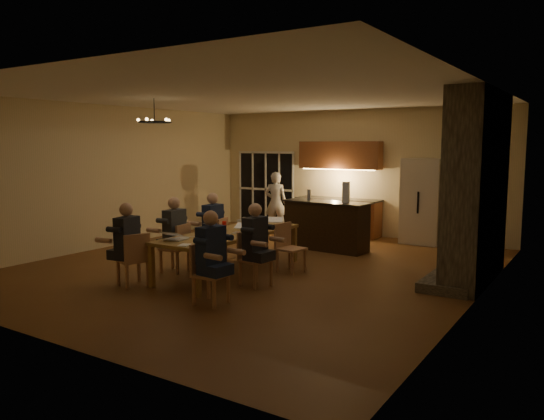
{
  "coord_description": "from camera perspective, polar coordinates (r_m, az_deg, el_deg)",
  "views": [
    {
      "loc": [
        5.59,
        -8.15,
        2.32
      ],
      "look_at": [
        0.17,
        0.3,
        1.08
      ],
      "focal_mm": 35.0,
      "sensor_mm": 36.0,
      "label": 1
    }
  ],
  "objects": [
    {
      "name": "mug_back",
      "position": [
        10.44,
        -3.54,
        -1.32
      ],
      "size": [
        0.09,
        0.09,
        0.1
      ],
      "primitive_type": "cylinder",
      "color": "white",
      "rests_on": "dining_table"
    },
    {
      "name": "redcup_mid",
      "position": [
        10.13,
        -5.15,
        -1.54
      ],
      "size": [
        0.08,
        0.08,
        0.12
      ],
      "primitive_type": "cylinder",
      "color": "red",
      "rests_on": "dining_table"
    },
    {
      "name": "standing_person",
      "position": [
        13.88,
        0.4,
        0.8
      ],
      "size": [
        0.68,
        0.56,
        1.62
      ],
      "primitive_type": "imported",
      "rotation": [
        0.0,
        0.0,
        3.48
      ],
      "color": "silver",
      "rests_on": "ground"
    },
    {
      "name": "notepad",
      "position": [
        8.42,
        -9.41,
        -3.74
      ],
      "size": [
        0.21,
        0.25,
        0.01
      ],
      "primitive_type": "cube",
      "rotation": [
        0.0,
        0.0,
        0.33
      ],
      "color": "white",
      "rests_on": "dining_table"
    },
    {
      "name": "french_doors",
      "position": [
        15.15,
        -0.62,
        2.25
      ],
      "size": [
        1.86,
        0.08,
        2.1
      ],
      "primitive_type": "cube",
      "color": "black",
      "rests_on": "ground"
    },
    {
      "name": "person_left_far",
      "position": [
        10.52,
        -6.36,
        -1.9
      ],
      "size": [
        0.6,
        0.6,
        1.38
      ],
      "primitive_type": null,
      "rotation": [
        0.0,
        0.0,
        -1.57
      ],
      "color": "#1B2545",
      "rests_on": "ground"
    },
    {
      "name": "floor",
      "position": [
        10.15,
        -1.73,
        -6.16
      ],
      "size": [
        9.0,
        9.0,
        0.0
      ],
      "primitive_type": "plane",
      "color": "brown",
      "rests_on": "ground"
    },
    {
      "name": "chair_right_mid",
      "position": [
        8.75,
        -1.77,
        -5.32
      ],
      "size": [
        0.53,
        0.53,
        0.89
      ],
      "primitive_type": null,
      "rotation": [
        0.0,
        0.0,
        1.33
      ],
      "color": "tan",
      "rests_on": "ground"
    },
    {
      "name": "laptop_f",
      "position": [
        10.17,
        0.26,
        -1.17
      ],
      "size": [
        0.42,
        0.41,
        0.23
      ],
      "primitive_type": null,
      "rotation": [
        0.0,
        0.0,
        0.56
      ],
      "color": "silver",
      "rests_on": "dining_table"
    },
    {
      "name": "bar_island",
      "position": [
        11.78,
        5.86,
        -1.67
      ],
      "size": [
        1.99,
        0.81,
        1.08
      ],
      "primitive_type": "cube",
      "rotation": [
        0.0,
        0.0,
        -0.07
      ],
      "color": "black",
      "rests_on": "ground"
    },
    {
      "name": "right_wall",
      "position": [
        8.33,
        21.7,
        1.61
      ],
      "size": [
        0.04,
        9.0,
        3.2
      ],
      "primitive_type": "cube",
      "color": "beige",
      "rests_on": "ground"
    },
    {
      "name": "fireplace",
      "position": [
        9.56,
        21.21,
        2.27
      ],
      "size": [
        0.58,
        2.5,
        3.2
      ],
      "primitive_type": "cube",
      "color": "#686152",
      "rests_on": "ground"
    },
    {
      "name": "chair_right_near",
      "position": [
        7.82,
        -6.57,
        -6.86
      ],
      "size": [
        0.46,
        0.46,
        0.89
      ],
      "primitive_type": null,
      "rotation": [
        0.0,
        0.0,
        1.63
      ],
      "color": "tan",
      "rests_on": "ground"
    },
    {
      "name": "left_wall",
      "position": [
        12.62,
        -17.03,
        3.48
      ],
      "size": [
        0.04,
        9.0,
        3.2
      ],
      "primitive_type": "cube",
      "color": "beige",
      "rests_on": "ground"
    },
    {
      "name": "can_silver",
      "position": [
        8.97,
        -7.05,
        -2.68
      ],
      "size": [
        0.07,
        0.07,
        0.12
      ],
      "primitive_type": "cylinder",
      "color": "#B2B2B7",
      "rests_on": "dining_table"
    },
    {
      "name": "person_right_near",
      "position": [
        7.76,
        -6.56,
        -5.11
      ],
      "size": [
        0.66,
        0.66,
        1.38
      ],
      "primitive_type": null,
      "rotation": [
        0.0,
        0.0,
        1.46
      ],
      "color": "#1B2545",
      "rests_on": "ground"
    },
    {
      "name": "chandelier",
      "position": [
        10.6,
        -12.53,
        9.22
      ],
      "size": [
        0.65,
        0.65,
        0.03
      ],
      "primitive_type": "torus",
      "color": "black",
      "rests_on": "ceiling"
    },
    {
      "name": "dining_table",
      "position": [
        9.63,
        -4.53,
        -4.61
      ],
      "size": [
        1.1,
        3.05,
        0.75
      ],
      "primitive_type": "cube",
      "color": "#B38D47",
      "rests_on": "ground"
    },
    {
      "name": "chair_left_far",
      "position": [
        10.54,
        -6.29,
        -3.23
      ],
      "size": [
        0.53,
        0.53,
        0.89
      ],
      "primitive_type": null,
      "rotation": [
        0.0,
        0.0,
        -1.32
      ],
      "color": "tan",
      "rests_on": "ground"
    },
    {
      "name": "redcup_near",
      "position": [
        8.36,
        -7.88,
        -3.41
      ],
      "size": [
        0.09,
        0.09,
        0.12
      ],
      "primitive_type": "cylinder",
      "color": "red",
      "rests_on": "dining_table"
    },
    {
      "name": "bar_bottle",
      "position": [
        11.93,
        3.98,
        1.65
      ],
      "size": [
        0.08,
        0.08,
        0.24
      ],
      "primitive_type": "cylinder",
      "color": "#99999E",
      "rests_on": "bar_island"
    },
    {
      "name": "chair_right_far",
      "position": [
        9.67,
        2.06,
        -4.12
      ],
      "size": [
        0.51,
        0.51,
        0.89
      ],
      "primitive_type": null,
      "rotation": [
        0.0,
        0.0,
        1.41
      ],
      "color": "tan",
      "rests_on": "ground"
    },
    {
      "name": "ceiling",
      "position": [
        9.92,
        -1.8,
        12.26
      ],
      "size": [
        8.0,
        9.0,
        0.04
      ],
      "primitive_type": "cube",
      "color": "white",
      "rests_on": "back_wall"
    },
    {
      "name": "mug_front",
      "position": [
        9.26,
        -6.51,
        -2.43
      ],
      "size": [
        0.08,
        0.08,
        0.1
      ],
      "primitive_type": "cylinder",
      "color": "white",
      "rests_on": "dining_table"
    },
    {
      "name": "bar_blender",
      "position": [
        11.44,
        7.96,
        1.9
      ],
      "size": [
        0.17,
        0.17,
        0.45
      ],
      "primitive_type": "cube",
      "rotation": [
        0.0,
        0.0,
        0.25
      ],
      "color": "silver",
      "rests_on": "bar_island"
    },
    {
      "name": "can_right",
      "position": [
        9.59,
        -1.32,
        -2.0
      ],
      "size": [
        0.07,
        0.07,
        0.12
      ],
      "primitive_type": "cylinder",
      "color": "#B2B2B7",
      "rests_on": "dining_table"
    },
    {
      "name": "person_right_mid",
      "position": [
        8.65,
        -1.82,
        -3.79
      ],
      "size": [
        0.65,
        0.65,
        1.38
      ],
      "primitive_type": null,
      "rotation": [
        0.0,
        0.0,
        1.49
      ],
      "color": "#22242C",
      "rests_on": "ground"
    },
    {
      "name": "laptop_a",
      "position": [
        8.89,
        -10.43,
        -2.48
      ],
      "size": [
        0.36,
        0.33,
        0.23
      ],
      "primitive_type": null,
      "rotation": [
        0.0,
        0.0,
        3.32
      ],
      "color": "silver",
      "rests_on": "dining_table"
    },
    {
      "name": "chair_left_mid",
      "position": [
        9.86,
        -10.43,
        -4.01
      ],
      "size": [
        0.5,
        0.5,
        0.89
      ],
      "primitive_type": null,
      "rotation": [
        0.0,
        0.0,
        -1.43
      ],
      "color": "tan",
      "rests_on": "ground"
    },
    {
      "name": "laptop_e",
      "position": [
        10.5,
        -1.93,
        -0.92
      ],
      "size": [
        0.37,
        0.34,
        0.23
      ],
      "primitive_type": null,
      "rotation": [
        0.0,
        0.0,
        3.35
      ],
      "color": "silver",
      "rests_on": "dining_table"
    },
    {
      "name": "laptop_d",
      "position": [
        9.4,
        -3.26,
        -1.86
      ],
      "size": [
        0.38,
        0.35,
        0.23
      ],
      "primitive_type": null,
      "rotation": [
        0.0,
        0.0,
        0.24
      ],
      "color": "silver",
      "rests_on": "dining_table"
    },
    {
      "name": "back_wall",
      "position": [
        13.86,
        8.88,
        4.0
      ],
      "size": [
        8.0,
        0.04,
        3.2
      ],
      "primitive_type": "cube",
      "color": "beige",
      "rests_on": "ground"
    },
    {
      "name": "laptop_b",
      "position": [
        8.79,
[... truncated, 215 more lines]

